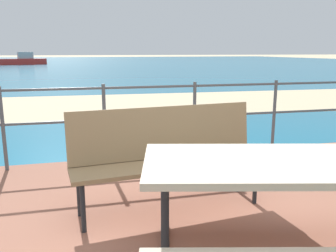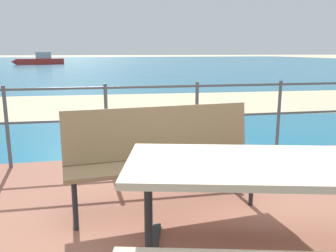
% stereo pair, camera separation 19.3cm
% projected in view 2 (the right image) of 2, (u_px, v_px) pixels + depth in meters
% --- Properties ---
extents(sea_water, '(90.00, 90.00, 0.01)m').
position_uv_depth(sea_water, '(105.00, 64.00, 40.69)').
color(sea_water, '#196B8E').
rests_on(sea_water, ground).
extents(beach_strip, '(54.11, 6.12, 0.01)m').
position_uv_depth(beach_strip, '(125.00, 104.00, 9.74)').
color(beach_strip, beige).
rests_on(beach_strip, ground).
extents(picnic_table, '(2.04, 1.76, 0.79)m').
position_uv_depth(picnic_table, '(280.00, 191.00, 2.02)').
color(picnic_table, '#BCAD93').
rests_on(picnic_table, patio_paving).
extents(park_bench, '(1.77, 0.61, 0.91)m').
position_uv_depth(park_bench, '(162.00, 150.00, 3.14)').
color(park_bench, '#8C704C').
rests_on(park_bench, patio_paving).
extents(railing_fence, '(5.94, 0.04, 1.01)m').
position_uv_depth(railing_fence, '(153.00, 112.00, 4.50)').
color(railing_fence, '#4C5156').
rests_on(railing_fence, patio_paving).
extents(boat_near, '(5.35, 2.32, 1.32)m').
position_uv_depth(boat_near, '(40.00, 60.00, 37.80)').
color(boat_near, red).
rests_on(boat_near, sea_water).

